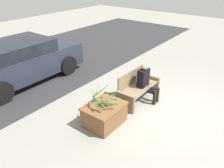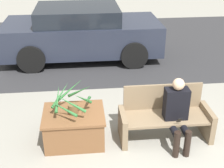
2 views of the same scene
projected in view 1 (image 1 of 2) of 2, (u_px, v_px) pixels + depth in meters
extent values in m
plane|color=gray|center=(165.00, 112.00, 6.08)|extent=(30.00, 30.00, 0.00)
cube|color=#2D2D30|center=(37.00, 63.00, 9.24)|extent=(20.00, 6.00, 0.01)
cube|color=#7A664C|center=(125.00, 102.00, 6.02)|extent=(0.09, 0.60, 0.52)
cube|color=#7A664C|center=(150.00, 83.00, 7.04)|extent=(0.09, 0.60, 0.52)
cube|color=#7A664C|center=(139.00, 88.00, 6.47)|extent=(1.36, 0.55, 0.04)
cube|color=#7A664C|center=(131.00, 78.00, 6.50)|extent=(1.36, 0.04, 0.46)
cube|color=black|center=(143.00, 78.00, 6.41)|extent=(0.39, 0.22, 0.53)
sphere|color=tan|center=(145.00, 67.00, 6.23)|extent=(0.19, 0.19, 0.19)
cylinder|color=black|center=(148.00, 91.00, 6.37)|extent=(0.11, 0.46, 0.11)
cylinder|color=black|center=(151.00, 88.00, 6.49)|extent=(0.11, 0.46, 0.11)
cylinder|color=black|center=(155.00, 97.00, 6.31)|extent=(0.10, 0.10, 0.46)
cylinder|color=black|center=(157.00, 95.00, 6.43)|extent=(0.10, 0.10, 0.46)
cube|color=black|center=(150.00, 85.00, 6.36)|extent=(0.07, 0.09, 0.12)
cube|color=brown|center=(104.00, 114.00, 5.49)|extent=(0.96, 0.76, 0.54)
cube|color=brown|center=(104.00, 106.00, 5.37)|extent=(1.01, 0.81, 0.04)
cylinder|color=brown|center=(104.00, 103.00, 5.33)|extent=(0.16, 0.16, 0.16)
cone|color=#2D6B33|center=(111.00, 93.00, 5.40)|extent=(0.12, 0.51, 0.23)
cone|color=#2D6B33|center=(101.00, 91.00, 5.41)|extent=(0.42, 0.29, 0.33)
cone|color=#2D6B33|center=(96.00, 93.00, 5.29)|extent=(0.45, 0.16, 0.36)
cone|color=#2D6B33|center=(95.00, 97.00, 5.17)|extent=(0.31, 0.44, 0.28)
cone|color=#2D6B33|center=(97.00, 100.00, 5.08)|extent=(0.09, 0.50, 0.27)
cone|color=#2D6B33|center=(107.00, 103.00, 5.05)|extent=(0.46, 0.34, 0.18)
cone|color=#2D6B33|center=(111.00, 98.00, 5.09)|extent=(0.47, 0.09, 0.33)
cone|color=#2D6B33|center=(112.00, 93.00, 5.27)|extent=(0.30, 0.39, 0.36)
cube|color=#232838|center=(22.00, 63.00, 7.56)|extent=(4.17, 1.80, 0.80)
cube|color=black|center=(16.00, 48.00, 7.21)|extent=(2.17, 1.66, 0.40)
cylinder|color=black|center=(68.00, 65.00, 8.12)|extent=(0.70, 0.18, 0.70)
cylinder|color=black|center=(39.00, 55.00, 9.09)|extent=(0.70, 0.18, 0.70)
cylinder|color=black|center=(2.00, 93.00, 6.30)|extent=(0.70, 0.18, 0.70)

